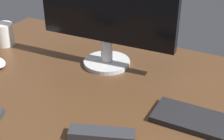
{
  "coord_description": "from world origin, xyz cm",
  "views": [
    {
      "loc": [
        40.24,
        -78.82,
        59.46
      ],
      "look_at": [
        -1.98,
        3.03,
        8.0
      ],
      "focal_mm": 52.3,
      "sensor_mm": 36.0,
      "label": 1
    }
  ],
  "objects": [
    {
      "name": "desk",
      "position": [
        0.0,
        0.0,
        1.0
      ],
      "size": [
        140.0,
        84.0,
        2.0
      ],
      "primitive_type": "cube",
      "color": "#4C301C",
      "rests_on": "ground"
    },
    {
      "name": "keyboard",
      "position": [
        35.12,
        -3.54,
        2.85
      ],
      "size": [
        38.47,
        11.5,
        1.71
      ],
      "primitive_type": "cube",
      "rotation": [
        0.0,
        0.0,
        0.0
      ],
      "color": "black",
      "rests_on": "desk"
    },
    {
      "name": "tv_remote",
      "position": [
        7.62,
        -21.41,
        3.24
      ],
      "size": [
        17.82,
        10.17,
        2.49
      ],
      "primitive_type": "cube",
      "rotation": [
        0.0,
        0.0,
        0.35
      ],
      "color": "#2D2D33",
      "rests_on": "desk"
    },
    {
      "name": "coffee_mug",
      "position": [
        -56.69,
        11.6,
        6.64
      ],
      "size": [
        7.89,
        7.89,
        9.27
      ],
      "primitive_type": "cylinder",
      "color": "silver",
      "rests_on": "desk"
    }
  ]
}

